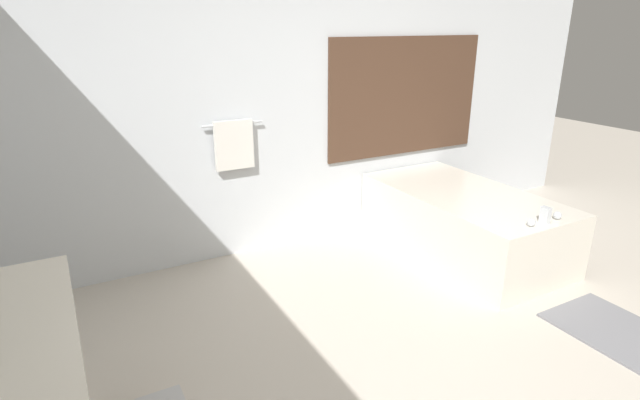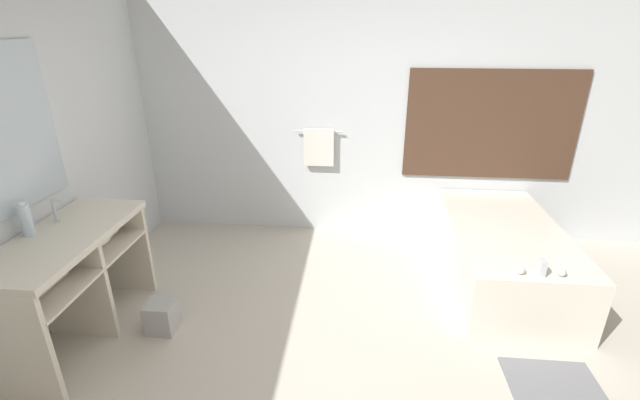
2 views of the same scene
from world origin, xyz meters
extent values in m
plane|color=beige|center=(0.00, 0.00, 0.00)|extent=(16.00, 16.00, 0.00)
cube|color=silver|center=(0.00, 2.23, 1.35)|extent=(7.40, 0.06, 2.70)
cube|color=#4C3323|center=(1.44, 2.19, 1.25)|extent=(1.70, 0.02, 1.10)
cylinder|color=silver|center=(-0.30, 2.16, 1.15)|extent=(0.50, 0.02, 0.02)
cube|color=silver|center=(-0.30, 2.15, 0.98)|extent=(0.32, 0.04, 0.40)
cube|color=beige|center=(-1.90, 0.85, 0.40)|extent=(0.53, 0.04, 0.80)
cylinder|color=silver|center=(-1.86, 0.54, 0.67)|extent=(0.13, 0.35, 0.13)
cube|color=silver|center=(1.44, 1.30, 0.27)|extent=(0.93, 1.77, 0.55)
ellipsoid|color=white|center=(1.44, 1.30, 0.40)|extent=(0.67, 1.28, 0.30)
cube|color=silver|center=(1.44, 0.52, 0.61)|extent=(0.04, 0.07, 0.12)
sphere|color=silver|center=(1.30, 0.52, 0.58)|extent=(0.06, 0.06, 0.06)
sphere|color=silver|center=(1.58, 0.52, 0.58)|extent=(0.06, 0.06, 0.06)
cube|color=slate|center=(1.46, -0.11, 0.01)|extent=(0.59, 0.74, 0.02)
camera|label=1|loc=(-1.58, -1.63, 1.91)|focal=28.00mm
camera|label=2|loc=(0.13, -2.22, 2.21)|focal=24.00mm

